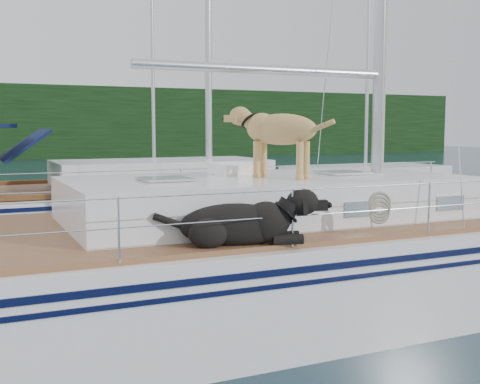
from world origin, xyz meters
name	(u,v)px	position (x,y,z in m)	size (l,w,h in m)	color
ground	(212,317)	(0.00, 0.00, 0.00)	(120.00, 120.00, 0.00)	black
tree_line	(2,122)	(0.00, 45.00, 3.00)	(90.00, 3.00, 6.00)	black
shore_bank	(2,151)	(0.00, 46.20, 0.60)	(92.00, 1.00, 1.20)	#595147
main_sailboat	(218,265)	(0.09, -0.01, 0.68)	(12.00, 3.85, 14.01)	white
neighbor_sailboat	(115,209)	(0.22, 6.37, 0.63)	(11.00, 3.50, 13.30)	white
bg_boat_center	(154,179)	(4.00, 16.00, 0.45)	(7.20, 3.00, 11.65)	white
bg_boat_east	(365,178)	(12.00, 13.00, 0.46)	(6.40, 3.00, 11.65)	white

